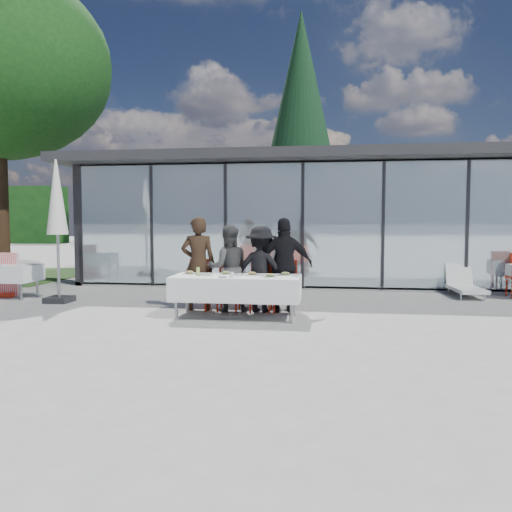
# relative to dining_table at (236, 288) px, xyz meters

# --- Properties ---
(ground) EXTENTS (90.00, 90.00, 0.00)m
(ground) POSITION_rel_dining_table_xyz_m (-0.04, -0.25, -0.54)
(ground) COLOR #9B9993
(ground) RESTS_ON ground
(pavilion) EXTENTS (14.80, 8.80, 3.44)m
(pavilion) POSITION_rel_dining_table_xyz_m (1.96, 7.92, 1.61)
(pavilion) COLOR gray
(pavilion) RESTS_ON ground
(treeline) EXTENTS (62.50, 2.00, 4.40)m
(treeline) POSITION_rel_dining_table_xyz_m (-2.04, 27.75, 1.66)
(treeline) COLOR black
(treeline) RESTS_ON ground
(dining_table) EXTENTS (2.26, 0.96, 0.75)m
(dining_table) POSITION_rel_dining_table_xyz_m (0.00, 0.00, 0.00)
(dining_table) COLOR white
(dining_table) RESTS_ON ground
(diner_a) EXTENTS (0.77, 0.77, 1.80)m
(diner_a) POSITION_rel_dining_table_xyz_m (-0.87, 0.66, 0.36)
(diner_a) COLOR #312216
(diner_a) RESTS_ON ground
(diner_chair_a) EXTENTS (0.44, 0.44, 0.97)m
(diner_chair_a) POSITION_rel_dining_table_xyz_m (-0.87, 0.75, -0.00)
(diner_chair_a) COLOR red
(diner_chair_a) RESTS_ON ground
(diner_b) EXTENTS (0.96, 0.96, 1.64)m
(diner_b) POSITION_rel_dining_table_xyz_m (-0.28, 0.66, 0.28)
(diner_b) COLOR #454545
(diner_b) RESTS_ON ground
(diner_chair_b) EXTENTS (0.44, 0.44, 0.97)m
(diner_chair_b) POSITION_rel_dining_table_xyz_m (-0.28, 0.75, -0.00)
(diner_chair_b) COLOR red
(diner_chair_b) RESTS_ON ground
(diner_c) EXTENTS (1.22, 1.22, 1.63)m
(diner_c) POSITION_rel_dining_table_xyz_m (0.35, 0.66, 0.28)
(diner_c) COLOR black
(diner_c) RESTS_ON ground
(diner_chair_c) EXTENTS (0.44, 0.44, 0.97)m
(diner_chair_c) POSITION_rel_dining_table_xyz_m (0.35, 0.75, -0.00)
(diner_chair_c) COLOR red
(diner_chair_c) RESTS_ON ground
(diner_d) EXTENTS (1.20, 1.20, 1.78)m
(diner_d) POSITION_rel_dining_table_xyz_m (0.80, 0.66, 0.35)
(diner_d) COLOR black
(diner_d) RESTS_ON ground
(diner_chair_d) EXTENTS (0.44, 0.44, 0.97)m
(diner_chair_d) POSITION_rel_dining_table_xyz_m (0.80, 0.75, -0.00)
(diner_chair_d) COLOR red
(diner_chair_d) RESTS_ON ground
(plate_a) EXTENTS (0.25, 0.25, 0.07)m
(plate_a) POSITION_rel_dining_table_xyz_m (-0.90, 0.13, 0.24)
(plate_a) COLOR white
(plate_a) RESTS_ON dining_table
(plate_b) EXTENTS (0.25, 0.25, 0.07)m
(plate_b) POSITION_rel_dining_table_xyz_m (-0.22, 0.14, 0.24)
(plate_b) COLOR white
(plate_b) RESTS_ON dining_table
(plate_c) EXTENTS (0.25, 0.25, 0.07)m
(plate_c) POSITION_rel_dining_table_xyz_m (0.27, 0.10, 0.24)
(plate_c) COLOR white
(plate_c) RESTS_ON dining_table
(plate_d) EXTENTS (0.25, 0.25, 0.07)m
(plate_d) POSITION_rel_dining_table_xyz_m (0.85, 0.17, 0.24)
(plate_d) COLOR white
(plate_d) RESTS_ON dining_table
(plate_extra) EXTENTS (0.25, 0.25, 0.07)m
(plate_extra) POSITION_rel_dining_table_xyz_m (0.62, -0.16, 0.24)
(plate_extra) COLOR white
(plate_extra) RESTS_ON dining_table
(juice_bottle) EXTENTS (0.06, 0.06, 0.15)m
(juice_bottle) POSITION_rel_dining_table_xyz_m (-0.68, -0.06, 0.29)
(juice_bottle) COLOR #9CBF4F
(juice_bottle) RESTS_ON dining_table
(drinking_glasses) EXTENTS (0.07, 0.07, 0.10)m
(drinking_glasses) POSITION_rel_dining_table_xyz_m (-0.03, -0.31, 0.26)
(drinking_glasses) COLOR silver
(drinking_glasses) RESTS_ON dining_table
(folded_eyeglasses) EXTENTS (0.14, 0.03, 0.01)m
(folded_eyeglasses) POSITION_rel_dining_table_xyz_m (-0.19, -0.30, 0.22)
(folded_eyeglasses) COLOR black
(folded_eyeglasses) RESTS_ON dining_table
(spare_table_left) EXTENTS (0.86, 0.86, 0.74)m
(spare_table_left) POSITION_rel_dining_table_xyz_m (-5.25, 1.53, 0.02)
(spare_table_left) COLOR white
(spare_table_left) RESTS_ON ground
(market_umbrella) EXTENTS (0.50, 0.50, 3.00)m
(market_umbrella) POSITION_rel_dining_table_xyz_m (-4.02, 1.15, 1.47)
(market_umbrella) COLOR black
(market_umbrella) RESTS_ON ground
(lounger) EXTENTS (0.68, 1.37, 0.72)m
(lounger) POSITION_rel_dining_table_xyz_m (4.72, 3.31, -0.28)
(lounger) COLOR silver
(lounger) RESTS_ON ground
(conifer_tree) EXTENTS (4.00, 4.00, 10.50)m
(conifer_tree) POSITION_rel_dining_table_xyz_m (0.46, 12.75, 5.45)
(conifer_tree) COLOR #382316
(conifer_tree) RESTS_ON ground
(grass_patch) EXTENTS (5.00, 5.00, 0.02)m
(grass_patch) POSITION_rel_dining_table_xyz_m (-8.54, 5.75, -0.53)
(grass_patch) COLOR #385926
(grass_patch) RESTS_ON ground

